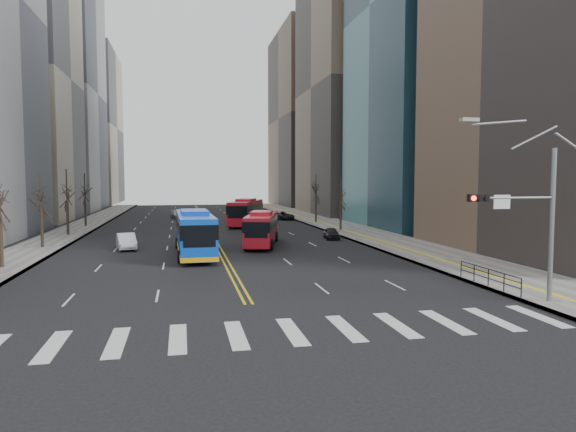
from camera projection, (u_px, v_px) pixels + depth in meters
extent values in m
plane|color=black|center=(264.00, 333.00, 21.44)|extent=(220.00, 220.00, 0.00)
cube|color=gray|center=(340.00, 226.00, 68.93)|extent=(7.00, 130.00, 0.15)
cube|color=gray|center=(71.00, 232.00, 62.02)|extent=(5.00, 130.00, 0.15)
cube|color=silver|center=(53.00, 346.00, 19.76)|extent=(0.70, 4.00, 0.01)
cube|color=silver|center=(117.00, 342.00, 20.24)|extent=(0.70, 4.00, 0.01)
cube|color=silver|center=(178.00, 338.00, 20.72)|extent=(0.70, 4.00, 0.01)
cube|color=silver|center=(236.00, 335.00, 21.20)|extent=(0.70, 4.00, 0.01)
cube|color=silver|center=(292.00, 331.00, 21.68)|extent=(0.70, 4.00, 0.01)
cube|color=silver|center=(345.00, 328.00, 22.15)|extent=(0.70, 4.00, 0.01)
cube|color=silver|center=(397.00, 325.00, 22.63)|extent=(0.70, 4.00, 0.01)
cube|color=silver|center=(446.00, 322.00, 23.11)|extent=(0.70, 4.00, 0.01)
cube|color=silver|center=(493.00, 319.00, 23.59)|extent=(0.70, 4.00, 0.01)
cube|color=silver|center=(538.00, 316.00, 24.07)|extent=(0.70, 4.00, 0.01)
cube|color=gold|center=(204.00, 223.00, 75.10)|extent=(0.15, 100.00, 0.01)
cube|color=gold|center=(206.00, 223.00, 75.18)|extent=(0.15, 100.00, 0.01)
cube|color=gray|center=(46.00, 93.00, 104.44)|extent=(20.00, 26.00, 48.00)
cube|color=teal|center=(440.00, 10.00, 68.61)|extent=(20.00, 22.00, 58.00)
cube|color=#756551|center=(363.00, 90.00, 95.20)|extent=(20.00, 26.00, 46.00)
cube|color=#A19781|center=(82.00, 128.00, 136.18)|extent=(18.00, 30.00, 40.00)
cube|color=brown|center=(314.00, 120.00, 126.39)|extent=(18.00, 30.00, 42.00)
cylinder|color=gray|center=(552.00, 227.00, 26.19)|extent=(0.24, 0.24, 8.00)
cylinder|color=gray|center=(514.00, 198.00, 25.62)|extent=(4.50, 0.12, 0.12)
cube|color=black|center=(478.00, 198.00, 25.23)|extent=(1.10, 0.28, 0.38)
cylinder|color=#FF190C|center=(474.00, 198.00, 25.00)|extent=(0.24, 0.08, 0.24)
cylinder|color=black|center=(480.00, 198.00, 25.07)|extent=(0.24, 0.08, 0.24)
cylinder|color=black|center=(487.00, 198.00, 25.14)|extent=(0.24, 0.08, 0.24)
cube|color=white|center=(502.00, 202.00, 25.50)|extent=(0.90, 0.06, 0.70)
cube|color=#999993|center=(469.00, 120.00, 24.83)|extent=(0.90, 0.35, 0.18)
cube|color=black|center=(489.00, 269.00, 30.12)|extent=(0.04, 6.00, 0.04)
cylinder|color=black|center=(521.00, 288.00, 27.22)|extent=(0.06, 0.06, 1.00)
cylinder|color=black|center=(504.00, 283.00, 28.69)|extent=(0.06, 0.06, 1.00)
cylinder|color=black|center=(488.00, 278.00, 30.15)|extent=(0.06, 0.06, 1.00)
cylinder|color=black|center=(474.00, 273.00, 31.62)|extent=(0.06, 0.06, 1.00)
cylinder|color=black|center=(461.00, 269.00, 33.08)|extent=(0.06, 0.06, 1.00)
cylinder|color=#2E231C|center=(1.00, 242.00, 36.60)|extent=(0.28, 0.28, 3.90)
cylinder|color=#2E231C|center=(42.00, 229.00, 47.35)|extent=(0.28, 0.28, 3.60)
cylinder|color=#2E231C|center=(68.00, 218.00, 58.08)|extent=(0.28, 0.28, 4.00)
cylinder|color=#2E231C|center=(85.00, 213.00, 68.83)|extent=(0.28, 0.28, 3.80)
cylinder|color=#2E231C|center=(341.00, 217.00, 63.62)|extent=(0.28, 0.28, 3.50)
cylinder|color=#2E231C|center=(316.00, 210.00, 75.33)|extent=(0.28, 0.28, 3.75)
cube|color=blue|center=(194.00, 232.00, 43.61)|extent=(3.14, 13.27, 3.17)
cube|color=black|center=(194.00, 225.00, 43.56)|extent=(3.20, 13.29, 1.13)
cube|color=blue|center=(194.00, 212.00, 43.48)|extent=(2.34, 4.68, 0.40)
cube|color=#F2AC0C|center=(195.00, 248.00, 43.71)|extent=(3.20, 13.29, 0.35)
cylinder|color=black|center=(180.00, 257.00, 39.29)|extent=(0.33, 1.01, 1.00)
cylinder|color=black|center=(216.00, 255.00, 39.93)|extent=(0.33, 1.01, 1.00)
cylinder|color=black|center=(177.00, 243.00, 47.49)|extent=(0.33, 1.01, 1.00)
cylinder|color=black|center=(207.00, 242.00, 48.12)|extent=(0.33, 1.01, 1.00)
cube|color=red|center=(262.00, 228.00, 49.65)|extent=(4.86, 10.70, 2.69)
cube|color=black|center=(262.00, 223.00, 49.61)|extent=(4.93, 10.73, 0.97)
cube|color=red|center=(262.00, 213.00, 49.54)|extent=(2.74, 4.01, 0.40)
cylinder|color=black|center=(245.00, 245.00, 46.46)|extent=(0.54, 1.04, 1.00)
cylinder|color=black|center=(271.00, 245.00, 46.35)|extent=(0.54, 1.04, 1.00)
cylinder|color=black|center=(253.00, 236.00, 53.11)|extent=(0.54, 1.04, 1.00)
cylinder|color=black|center=(276.00, 237.00, 53.01)|extent=(0.54, 1.04, 1.00)
cube|color=red|center=(246.00, 212.00, 70.91)|extent=(6.30, 12.05, 3.08)
cube|color=black|center=(246.00, 208.00, 70.86)|extent=(6.36, 12.08, 1.10)
cube|color=red|center=(246.00, 200.00, 70.79)|extent=(3.35, 4.60, 0.40)
cylinder|color=black|center=(230.00, 224.00, 67.42)|extent=(0.60, 1.04, 1.00)
cylinder|color=black|center=(250.00, 224.00, 67.11)|extent=(0.60, 1.04, 1.00)
cylinder|color=black|center=(242.00, 220.00, 74.91)|extent=(0.60, 1.04, 1.00)
cylinder|color=black|center=(260.00, 220.00, 74.59)|extent=(0.60, 1.04, 1.00)
imported|color=white|center=(126.00, 241.00, 47.06)|extent=(2.34, 4.65, 1.46)
imported|color=black|center=(331.00, 233.00, 55.06)|extent=(1.93, 3.76, 1.23)
imported|color=#AEAEB4|center=(177.00, 214.00, 84.74)|extent=(2.48, 4.46, 1.22)
imported|color=black|center=(284.00, 216.00, 81.24)|extent=(3.21, 5.04, 1.29)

